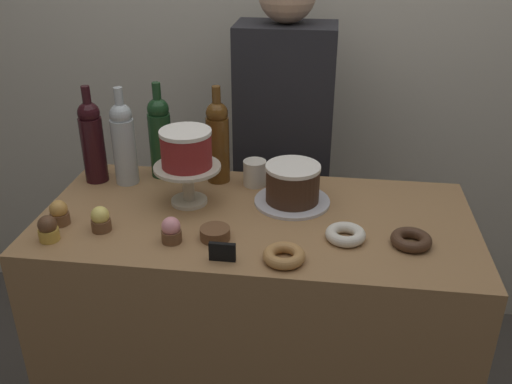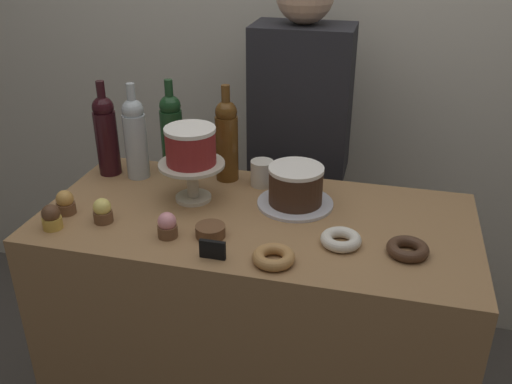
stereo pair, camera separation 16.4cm
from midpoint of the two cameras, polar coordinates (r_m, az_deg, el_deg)
back_wall at (r=2.38m, az=7.43°, el=15.52°), size 6.00×0.05×2.60m
display_counter at (r=1.95m, az=2.49°, el=-14.63°), size 1.29×0.62×0.93m
cake_stand_pedestal at (r=1.74m, az=-3.83°, el=1.70°), size 0.20×0.20×0.13m
white_layer_cake at (r=1.70m, az=-3.92°, el=4.69°), size 0.16×0.16×0.11m
silver_serving_platter at (r=1.75m, az=6.68°, el=-1.21°), size 0.24×0.24×0.01m
chocolate_round_cake at (r=1.72m, az=6.79°, el=0.67°), size 0.17×0.17×0.12m
wine_bottle_green at (r=1.92m, az=-6.14°, el=6.03°), size 0.08×0.08×0.33m
wine_bottle_amber at (r=1.85m, az=-0.47°, el=5.38°), size 0.08×0.08×0.33m
wine_bottle_clear at (r=1.90m, az=-9.76°, el=5.51°), size 0.08×0.08×0.33m
wine_bottle_dark_red at (r=1.94m, az=-12.66°, el=5.75°), size 0.08×0.08×0.33m
cupcake_chocolate at (r=1.67m, az=-17.48°, el=-2.55°), size 0.06×0.06×0.07m
cupcake_caramel at (r=1.74m, az=-16.29°, el=-1.13°), size 0.06×0.06×0.07m
cupcake_strawberry at (r=1.56m, az=-6.06°, el=-3.49°), size 0.06×0.06×0.07m
cupcake_lemon at (r=1.67m, az=-12.64°, el=-1.97°), size 0.06×0.06×0.07m
donut_sugar at (r=1.56m, az=11.62°, el=-4.84°), size 0.11×0.11×0.03m
donut_chocolate at (r=1.56m, az=18.10°, el=-5.61°), size 0.11×0.11×0.03m
donut_maple at (r=1.46m, az=5.04°, el=-6.69°), size 0.11×0.11×0.03m
cookie_stack at (r=1.57m, az=-1.67°, el=-4.05°), size 0.08×0.08×0.03m
price_sign_chalkboard at (r=1.47m, az=-1.24°, el=-5.96°), size 0.07×0.01×0.05m
coffee_cup_ceramic at (r=1.85m, az=3.16°, el=1.88°), size 0.08×0.08×0.09m
barista_figure at (r=2.20m, az=6.48°, el=2.02°), size 0.36×0.22×1.60m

